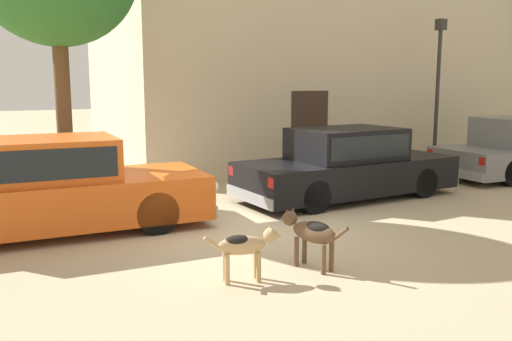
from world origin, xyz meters
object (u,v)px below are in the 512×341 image
Objects in this scene: parked_sedan_nearest at (48,186)px; stray_dog_spotted at (246,245)px; stray_dog_tan at (311,231)px; street_lamp at (438,75)px; parked_sedan_second at (347,164)px.

stray_dog_spotted is (1.75, -3.33, -0.30)m from parked_sedan_nearest.
parked_sedan_nearest is at bearing 21.36° from stray_dog_tan.
street_lamp is at bearing 46.58° from stray_dog_spotted.
stray_dog_tan is at bearing -145.26° from street_lamp.
parked_sedan_nearest is at bearing -169.96° from street_lamp.
stray_dog_spotted is 9.91m from street_lamp.
stray_dog_spotted is 0.89× the size of stray_dog_tan.
parked_sedan_second is at bearing -156.67° from street_lamp.
parked_sedan_nearest is 10.30m from street_lamp.
parked_sedan_nearest is at bearing 176.97° from parked_sedan_second.
stray_dog_spotted is at bearing -59.46° from parked_sedan_nearest.
street_lamp reaches higher than stray_dog_spotted.
parked_sedan_nearest reaches higher than parked_sedan_second.
street_lamp is (8.24, 5.10, 2.07)m from stray_dog_spotted.
stray_dog_tan is (0.94, 0.04, 0.04)m from stray_dog_spotted.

